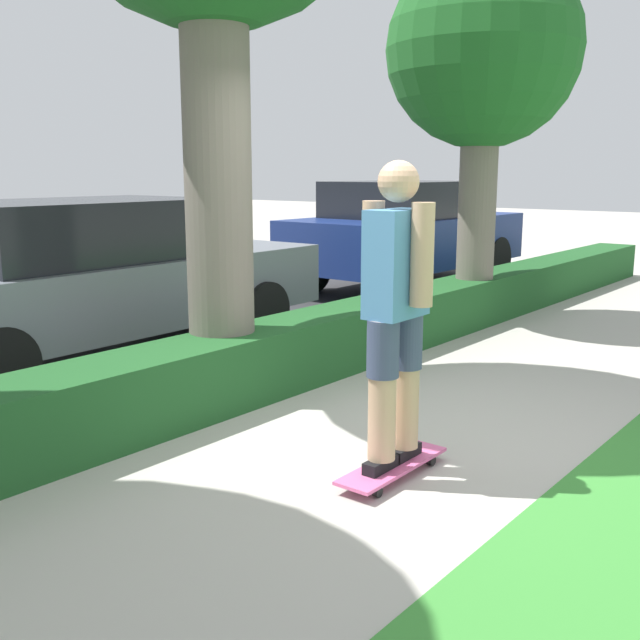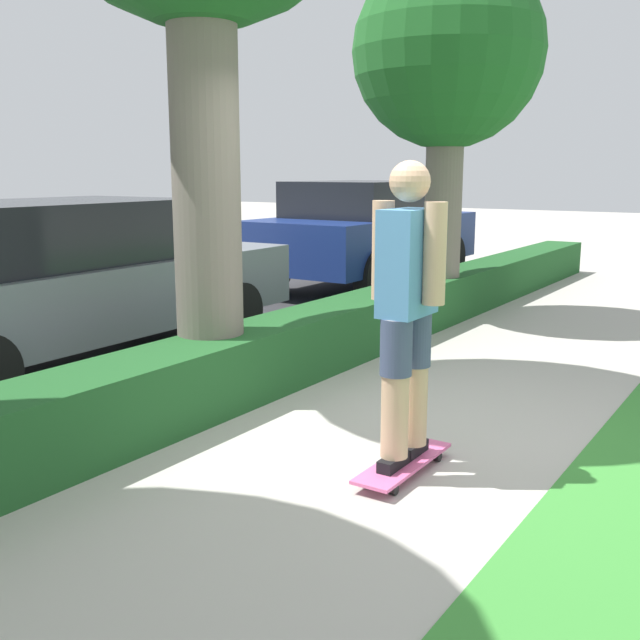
# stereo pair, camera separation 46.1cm
# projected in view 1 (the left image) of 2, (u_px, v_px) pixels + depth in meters

# --- Properties ---
(ground_plane) EXTENTS (60.00, 60.00, 0.00)m
(ground_plane) POSITION_uv_depth(u_px,v_px,m) (410.00, 445.00, 4.93)
(ground_plane) COLOR #ADA89E
(street_asphalt) EXTENTS (18.52, 5.00, 0.01)m
(street_asphalt) POSITION_uv_depth(u_px,v_px,m) (53.00, 350.00, 7.51)
(street_asphalt) COLOR #2D2D30
(street_asphalt) RESTS_ON ground_plane
(hedge_row) EXTENTS (18.52, 0.60, 0.54)m
(hedge_row) POSITION_uv_depth(u_px,v_px,m) (237.00, 367.00, 5.86)
(hedge_row) COLOR #1E5123
(hedge_row) RESTS_ON ground_plane
(skateboard) EXTENTS (0.86, 0.24, 0.08)m
(skateboard) POSITION_uv_depth(u_px,v_px,m) (393.00, 466.00, 4.41)
(skateboard) COLOR #DB5B93
(skateboard) RESTS_ON ground_plane
(skater_person) EXTENTS (0.51, 0.45, 1.75)m
(skater_person) POSITION_uv_depth(u_px,v_px,m) (396.00, 307.00, 4.22)
(skater_person) COLOR black
(skater_person) RESTS_ON skateboard
(tree_far) EXTENTS (2.17, 2.17, 4.19)m
(tree_far) POSITION_uv_depth(u_px,v_px,m) (483.00, 56.00, 8.29)
(tree_far) COLOR #70665B
(tree_far) RESTS_ON ground_plane
(parked_car_middle) EXTENTS (4.78, 1.89, 1.51)m
(parked_car_middle) POSITION_uv_depth(u_px,v_px,m) (91.00, 276.00, 7.16)
(parked_car_middle) COLOR slate
(parked_car_middle) RESTS_ON ground_plane
(parked_car_rear) EXTENTS (4.15, 1.94, 1.62)m
(parked_car_rear) POSITION_uv_depth(u_px,v_px,m) (406.00, 232.00, 11.41)
(parked_car_rear) COLOR navy
(parked_car_rear) RESTS_ON ground_plane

